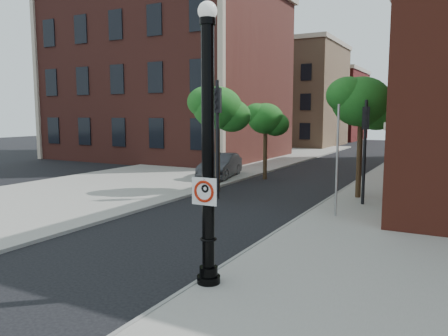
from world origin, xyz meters
The scene contains 16 objects.
ground centered at (0.00, 0.00, 0.00)m, with size 120.00×120.00×0.00m, color black.
sidewalk_right centered at (6.00, 10.00, 0.06)m, with size 8.00×60.00×0.12m, color gray.
sidewalk_left centered at (-9.00, 18.00, 0.06)m, with size 10.00×50.00×0.12m, color gray.
curb_edge centered at (2.05, 10.00, 0.07)m, with size 0.10×60.00×0.14m, color gray.
victorian_building centered at (-16.00, 23.97, 8.74)m, with size 18.60×14.60×17.95m.
bg_building_tan_a centered at (-12.00, 44.00, 6.00)m, with size 12.00×12.00×12.00m, color #987152.
bg_building_red centered at (-12.00, 58.00, 5.00)m, with size 12.00×12.00×10.00m, color maroon.
lamppost centered at (2.31, -0.59, 2.88)m, with size 0.53×0.53×6.23m.
no_parking_sign centered at (2.31, -0.75, 2.24)m, with size 0.60×0.08×0.60m.
parked_car centered at (-5.57, 14.20, 0.77)m, with size 1.62×4.65×1.53m, color #28292D.
traffic_signal_left centered at (-2.64, 8.63, 3.64)m, with size 0.40×0.47×5.40m.
traffic_signal_right centered at (3.65, 9.92, 3.01)m, with size 0.31×0.38×4.47m.
utility_pole centered at (3.19, 7.26, 2.13)m, with size 0.09×0.09×4.25m, color #999999.
street_tree_a centered at (-3.51, 10.33, 4.14)m, with size 2.91×2.63×5.24m.
street_tree_b centered at (-3.06, 15.31, 3.57)m, with size 2.51×2.27×4.53m.
street_tree_c centered at (3.19, 11.46, 4.37)m, with size 3.07×2.78×5.54m.
Camera 1 is at (7.11, -8.72, 3.89)m, focal length 35.00 mm.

